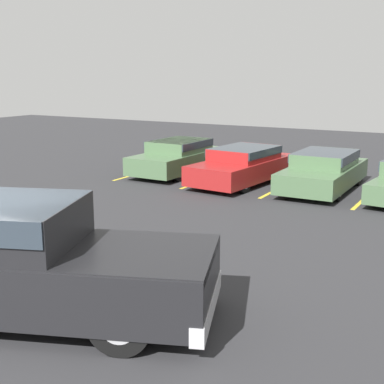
{
  "coord_description": "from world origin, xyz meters",
  "views": [
    {
      "loc": [
        6.78,
        -5.2,
        3.7
      ],
      "look_at": [
        0.8,
        5.31,
        1.0
      ],
      "focal_mm": 50.0,
      "sensor_mm": 36.0,
      "label": 1
    }
  ],
  "objects_px": {
    "parked_sedan_c": "(324,170)",
    "parked_sedan_b": "(243,164)",
    "pickup_truck": "(28,261)",
    "parked_sedan_a": "(179,156)"
  },
  "relations": [
    {
      "from": "pickup_truck",
      "to": "parked_sedan_b",
      "type": "distance_m",
      "value": 11.17
    },
    {
      "from": "parked_sedan_c",
      "to": "parked_sedan_b",
      "type": "bearing_deg",
      "value": -83.83
    },
    {
      "from": "pickup_truck",
      "to": "parked_sedan_a",
      "type": "relative_size",
      "value": 1.38
    },
    {
      "from": "parked_sedan_a",
      "to": "parked_sedan_b",
      "type": "bearing_deg",
      "value": 82.39
    },
    {
      "from": "parked_sedan_a",
      "to": "parked_sedan_c",
      "type": "height_order",
      "value": "parked_sedan_a"
    },
    {
      "from": "parked_sedan_b",
      "to": "parked_sedan_c",
      "type": "bearing_deg",
      "value": 101.88
    },
    {
      "from": "parked_sedan_b",
      "to": "parked_sedan_a",
      "type": "bearing_deg",
      "value": -93.05
    },
    {
      "from": "parked_sedan_b",
      "to": "parked_sedan_c",
      "type": "relative_size",
      "value": 1.04
    },
    {
      "from": "pickup_truck",
      "to": "parked_sedan_c",
      "type": "distance_m",
      "value": 11.45
    },
    {
      "from": "parked_sedan_b",
      "to": "pickup_truck",
      "type": "bearing_deg",
      "value": 12.81
    }
  ]
}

